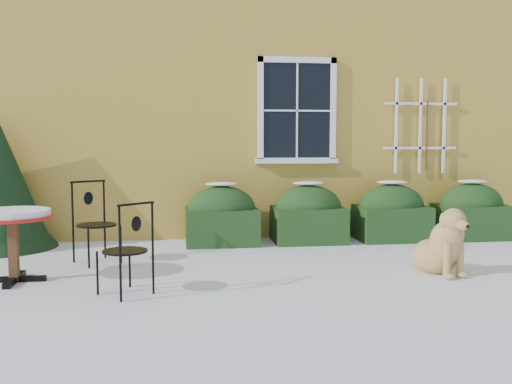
{
  "coord_description": "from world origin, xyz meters",
  "views": [
    {
      "loc": [
        -0.91,
        -5.74,
        1.51
      ],
      "look_at": [
        0.0,
        1.0,
        0.9
      ],
      "focal_mm": 40.0,
      "sensor_mm": 36.0,
      "label": 1
    }
  ],
  "objects": [
    {
      "name": "ground",
      "position": [
        0.0,
        0.0,
        0.0
      ],
      "size": [
        80.0,
        80.0,
        0.0
      ],
      "primitive_type": "plane",
      "color": "white",
      "rests_on": "ground"
    },
    {
      "name": "house",
      "position": [
        0.0,
        7.0,
        3.22
      ],
      "size": [
        12.4,
        8.4,
        6.4
      ],
      "color": "gold",
      "rests_on": "ground"
    },
    {
      "name": "hedge_row",
      "position": [
        1.65,
        2.55,
        0.4
      ],
      "size": [
        4.95,
        0.8,
        0.91
      ],
      "color": "black",
      "rests_on": "ground"
    },
    {
      "name": "bistro_table",
      "position": [
        -2.68,
        0.57,
        0.65
      ],
      "size": [
        0.84,
        0.84,
        0.78
      ],
      "rotation": [
        0.0,
        0.0,
        0.41
      ],
      "color": "black",
      "rests_on": "ground"
    },
    {
      "name": "patio_chair_near",
      "position": [
        -1.42,
        -0.13,
        0.46
      ],
      "size": [
        0.58,
        0.57,
        0.92
      ],
      "rotation": [
        0.0,
        0.0,
        3.86
      ],
      "color": "black",
      "rests_on": "ground"
    },
    {
      "name": "patio_chair_far",
      "position": [
        -1.95,
        1.47,
        0.51
      ],
      "size": [
        0.62,
        0.62,
        1.02
      ],
      "rotation": [
        0.0,
        0.0,
        0.59
      ],
      "color": "black",
      "rests_on": "ground"
    },
    {
      "name": "dog",
      "position": [
        2.03,
        0.29,
        0.32
      ],
      "size": [
        0.62,
        0.89,
        0.79
      ],
      "rotation": [
        0.0,
        0.0,
        0.26
      ],
      "color": "tan",
      "rests_on": "ground"
    }
  ]
}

